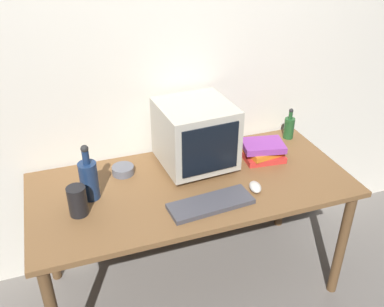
% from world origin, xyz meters
% --- Properties ---
extents(ground_plane, '(6.00, 6.00, 0.00)m').
position_xyz_m(ground_plane, '(0.00, 0.00, 0.00)').
color(ground_plane, slate).
extents(back_wall, '(4.00, 0.08, 2.50)m').
position_xyz_m(back_wall, '(0.00, 0.45, 1.25)').
color(back_wall, silver).
rests_on(back_wall, ground).
extents(desk, '(1.69, 0.78, 0.75)m').
position_xyz_m(desk, '(0.00, 0.00, 0.67)').
color(desk, brown).
rests_on(desk, ground).
extents(crt_monitor, '(0.41, 0.41, 0.37)m').
position_xyz_m(crt_monitor, '(0.08, 0.16, 0.94)').
color(crt_monitor, '#B2AD9E').
rests_on(crt_monitor, desk).
extents(keyboard, '(0.43, 0.18, 0.02)m').
position_xyz_m(keyboard, '(0.02, -0.22, 0.76)').
color(keyboard, '#3F3F47').
rests_on(keyboard, desk).
extents(computer_mouse, '(0.08, 0.11, 0.04)m').
position_xyz_m(computer_mouse, '(0.29, -0.17, 0.77)').
color(computer_mouse, beige).
rests_on(computer_mouse, desk).
extents(bottle_tall, '(0.09, 0.09, 0.30)m').
position_xyz_m(bottle_tall, '(-0.52, 0.05, 0.86)').
color(bottle_tall, navy).
rests_on(bottle_tall, desk).
extents(bottle_short, '(0.06, 0.06, 0.20)m').
position_xyz_m(bottle_short, '(0.74, 0.28, 0.83)').
color(bottle_short, '#1E4C23').
rests_on(bottle_short, desk).
extents(book_stack, '(0.26, 0.21, 0.11)m').
position_xyz_m(book_stack, '(0.47, 0.09, 0.81)').
color(book_stack, red).
rests_on(book_stack, desk).
extents(cd_spindle, '(0.12, 0.12, 0.04)m').
position_xyz_m(cd_spindle, '(-0.33, 0.21, 0.77)').
color(cd_spindle, '#595B66').
rests_on(cd_spindle, desk).
extents(metal_canister, '(0.09, 0.09, 0.15)m').
position_xyz_m(metal_canister, '(-0.59, -0.07, 0.83)').
color(metal_canister, black).
rests_on(metal_canister, desk).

